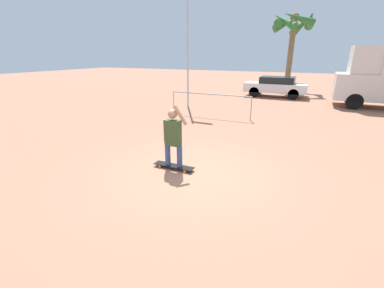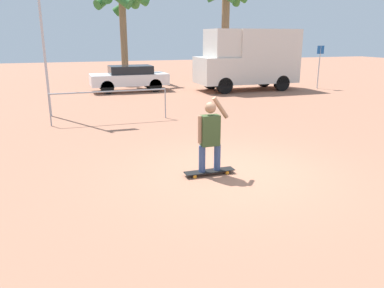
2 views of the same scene
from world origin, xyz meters
name	(u,v)px [view 1 (image 1 of 2)]	position (x,y,z in m)	size (l,w,h in m)	color
ground_plane	(191,173)	(0.00, 0.00, 0.00)	(80.00, 80.00, 0.00)	#A36B51
skateboard	(174,166)	(-0.51, 0.03, 0.08)	(1.09, 0.25, 0.09)	black
person_skateboarder	(173,135)	(-0.51, 0.03, 0.92)	(0.67, 0.23, 1.58)	#384C7A
parked_car_white	(276,86)	(0.12, 13.43, 0.74)	(4.07, 1.75, 1.36)	black
palm_tree_center_background	(293,26)	(0.45, 17.04, 4.78)	(3.34, 3.59, 5.91)	brown
flagpole	(189,34)	(-3.77, 7.70, 3.78)	(0.99, 0.12, 6.73)	#B7B7BC
plaza_railing_segment	(210,97)	(-1.83, 5.96, 0.90)	(3.95, 0.05, 1.08)	#99999E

